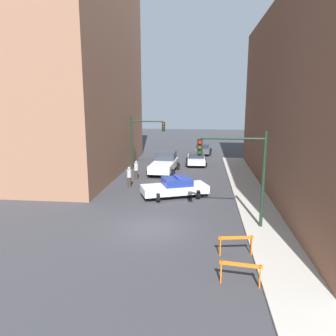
{
  "coord_description": "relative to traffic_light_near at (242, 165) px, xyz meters",
  "views": [
    {
      "loc": [
        2.66,
        -16.69,
        6.96
      ],
      "look_at": [
        0.09,
        7.17,
        1.87
      ],
      "focal_mm": 35.0,
      "sensor_mm": 36.0,
      "label": 1
    }
  ],
  "objects": [
    {
      "name": "traffic_light_far",
      "position": [
        -8.03,
        14.41,
        -0.13
      ],
      "size": [
        3.44,
        0.35,
        5.2
      ],
      "color": "black",
      "rests_on": "ground_plane"
    },
    {
      "name": "parked_car_mid",
      "position": [
        -2.08,
        24.51,
        -2.86
      ],
      "size": [
        2.43,
        4.39,
        1.31
      ],
      "rotation": [
        0.0,
        0.0,
        -0.05
      ],
      "color": "#474C51",
      "rests_on": "ground_plane"
    },
    {
      "name": "pedestrian_corner",
      "position": [
        -7.84,
        10.2,
        -2.67
      ],
      "size": [
        0.51,
        0.51,
        1.66
      ],
      "rotation": [
        0.0,
        0.0,
        2.27
      ],
      "color": "#382D23",
      "rests_on": "ground_plane"
    },
    {
      "name": "pedestrian_crossing",
      "position": [
        -7.87,
        7.59,
        -2.67
      ],
      "size": [
        0.49,
        0.49,
        1.66
      ],
      "rotation": [
        0.0,
        0.0,
        2.66
      ],
      "color": "#382D23",
      "rests_on": "ground_plane"
    },
    {
      "name": "parked_car_near",
      "position": [
        -2.75,
        17.33,
        -2.86
      ],
      "size": [
        2.39,
        4.37,
        1.31
      ],
      "rotation": [
        0.0,
        0.0,
        0.04
      ],
      "color": "silver",
      "rests_on": "ground_plane"
    },
    {
      "name": "white_truck",
      "position": [
        -5.71,
        13.31,
        -2.62
      ],
      "size": [
        2.88,
        5.52,
        1.9
      ],
      "rotation": [
        0.0,
        0.0,
        -0.07
      ],
      "color": "silver",
      "rests_on": "ground_plane"
    },
    {
      "name": "barrier_front",
      "position": [
        -0.55,
        -5.79,
        -2.91
      ],
      "size": [
        1.59,
        0.37,
        0.9
      ],
      "rotation": [
        0.0,
        0.0,
        -0.14
      ],
      "color": "orange",
      "rests_on": "ground_plane"
    },
    {
      "name": "ground_plane",
      "position": [
        -4.73,
        -0.63,
        -3.53
      ],
      "size": [
        120.0,
        120.0,
        0.0
      ],
      "primitive_type": "plane",
      "color": "#38383D"
    },
    {
      "name": "sidewalk_right",
      "position": [
        1.47,
        -0.63,
        -3.47
      ],
      "size": [
        2.4,
        44.0,
        0.12
      ],
      "color": "#B2ADA3",
      "rests_on": "ground_plane"
    },
    {
      "name": "traffic_light_near",
      "position": [
        0.0,
        0.0,
        0.0
      ],
      "size": [
        3.64,
        0.35,
        5.2
      ],
      "color": "black",
      "rests_on": "sidewalk_right"
    },
    {
      "name": "building_corner_left",
      "position": [
        -16.73,
        13.37,
        6.64
      ],
      "size": [
        14.0,
        20.0,
        20.34
      ],
      "color": "#93664C",
      "rests_on": "ground_plane"
    },
    {
      "name": "barrier_mid",
      "position": [
        -0.49,
        -3.31,
        -2.91
      ],
      "size": [
        1.59,
        0.4,
        0.9
      ],
      "rotation": [
        0.0,
        0.0,
        0.17
      ],
      "color": "orange",
      "rests_on": "ground_plane"
    },
    {
      "name": "police_car",
      "position": [
        -3.99,
        5.35,
        -2.81
      ],
      "size": [
        5.05,
        3.45,
        1.52
      ],
      "rotation": [
        0.0,
        0.0,
        1.95
      ],
      "color": "white",
      "rests_on": "ground_plane"
    }
  ]
}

